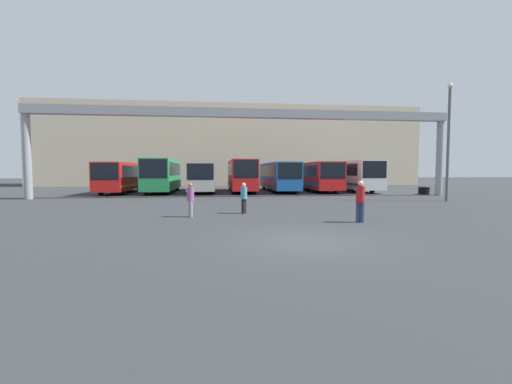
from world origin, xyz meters
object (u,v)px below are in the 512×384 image
(bus_slot_0, at_px, (121,176))
(bus_slot_1, at_px, (163,174))
(bus_slot_2, at_px, (203,176))
(bus_slot_5, at_px, (314,175))
(pedestrian_near_center, at_px, (360,200))
(bus_slot_6, at_px, (349,174))
(pedestrian_near_right, at_px, (191,199))
(lamp_post, at_px, (448,138))
(bus_slot_3, at_px, (241,174))
(pedestrian_mid_left, at_px, (244,197))
(tire_stack, at_px, (424,191))
(bus_slot_4, at_px, (278,175))

(bus_slot_0, distance_m, bus_slot_1, 4.04)
(bus_slot_2, distance_m, bus_slot_5, 12.10)
(pedestrian_near_center, bearing_deg, bus_slot_6, -73.42)
(pedestrian_near_right, xyz_separation_m, lamp_post, (17.81, 6.40, 3.71))
(bus_slot_3, relative_size, bus_slot_6, 0.86)
(bus_slot_1, relative_size, pedestrian_near_right, 6.75)
(bus_slot_1, height_order, pedestrian_near_center, bus_slot_1)
(bus_slot_2, bearing_deg, bus_slot_6, 1.58)
(bus_slot_5, bearing_deg, pedestrian_mid_left, -116.31)
(pedestrian_near_center, bearing_deg, bus_slot_0, -17.29)
(pedestrian_near_center, bearing_deg, lamp_post, -101.93)
(pedestrian_mid_left, xyz_separation_m, tire_stack, (17.90, 12.27, -0.48))
(bus_slot_3, xyz_separation_m, bus_slot_6, (12.10, 0.87, -0.02))
(bus_slot_6, height_order, lamp_post, lamp_post)
(bus_slot_1, xyz_separation_m, bus_slot_6, (20.16, 0.77, -0.05))
(bus_slot_6, xyz_separation_m, pedestrian_mid_left, (-13.39, -19.24, -1.03))
(bus_slot_2, xyz_separation_m, pedestrian_mid_left, (2.74, -18.79, -0.87))
(tire_stack, bearing_deg, bus_slot_4, 151.88)
(bus_slot_1, height_order, bus_slot_3, bus_slot_1)
(pedestrian_near_right, bearing_deg, pedestrian_mid_left, 100.56)
(lamp_post, bearing_deg, pedestrian_mid_left, -160.43)
(bus_slot_3, xyz_separation_m, lamp_post, (13.89, -12.97, 2.68))
(bus_slot_2, relative_size, tire_stack, 11.15)
(lamp_post, bearing_deg, bus_slot_0, 153.59)
(bus_slot_1, relative_size, bus_slot_5, 0.92)
(bus_slot_2, bearing_deg, lamp_post, -36.78)
(bus_slot_0, distance_m, pedestrian_near_center, 26.83)
(bus_slot_6, bearing_deg, pedestrian_near_right, -128.36)
(bus_slot_4, bearing_deg, bus_slot_6, 1.77)
(pedestrian_mid_left, bearing_deg, bus_slot_6, -179.14)
(bus_slot_2, relative_size, bus_slot_4, 0.97)
(bus_slot_1, height_order, pedestrian_mid_left, bus_slot_1)
(pedestrian_mid_left, distance_m, pedestrian_near_right, 2.81)
(bus_slot_2, xyz_separation_m, bus_slot_3, (4.03, -0.43, 0.18))
(bus_slot_1, bearing_deg, bus_slot_5, 1.65)
(pedestrian_mid_left, relative_size, tire_stack, 1.52)
(bus_slot_5, bearing_deg, bus_slot_1, -178.35)
(bus_slot_6, relative_size, pedestrian_near_right, 7.71)
(bus_slot_4, bearing_deg, tire_stack, -28.12)
(bus_slot_1, distance_m, bus_slot_5, 16.14)
(bus_slot_3, bearing_deg, bus_slot_5, 3.99)
(bus_slot_4, relative_size, pedestrian_mid_left, 7.58)
(tire_stack, bearing_deg, pedestrian_near_center, -129.80)
(pedestrian_near_right, relative_size, tire_stack, 1.56)
(bus_slot_6, relative_size, pedestrian_near_center, 7.03)
(bus_slot_1, bearing_deg, pedestrian_near_right, -77.98)
(bus_slot_3, relative_size, tire_stack, 10.32)
(bus_slot_2, bearing_deg, pedestrian_near_center, -71.71)
(bus_slot_4, height_order, tire_stack, bus_slot_4)
(bus_slot_2, bearing_deg, bus_slot_3, -6.07)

